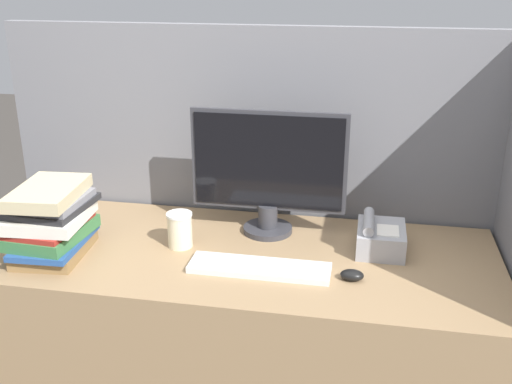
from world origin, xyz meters
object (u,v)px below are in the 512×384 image
Objects in this scene: coffee_cup at (180,230)px; mouse at (352,275)px; book_stack at (51,221)px; monitor at (268,173)px; keyboard at (260,268)px; desk_telephone at (380,237)px.

mouse is at bearing -12.36° from coffee_cup.
monitor is at bearing 25.06° from book_stack.
coffee_cup is (-0.28, -0.18, -0.16)m from monitor.
desk_telephone reaches higher than keyboard.
keyboard is at bearing -22.38° from coffee_cup.
desk_telephone is at bearing 8.28° from coffee_cup.
coffee_cup is at bearing 167.64° from mouse.
desk_telephone is (1.08, 0.24, -0.07)m from book_stack.
keyboard is 0.44m from desk_telephone.
mouse is at bearing -44.18° from monitor.
coffee_cup is 0.39× the size of book_stack.
coffee_cup is (-0.59, 0.13, 0.04)m from mouse.
keyboard is at bearing 178.87° from mouse.
coffee_cup reaches higher than desk_telephone.
book_stack is at bearing -160.89° from coffee_cup.
coffee_cup is at bearing -171.72° from desk_telephone.
desk_telephone is (0.08, 0.23, 0.03)m from mouse.
monitor is 1.23× the size of keyboard.
mouse is at bearing 0.47° from book_stack.
coffee_cup is (-0.30, 0.12, 0.05)m from keyboard.
monitor is 0.75m from book_stack.
book_stack is at bearing -178.87° from keyboard.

